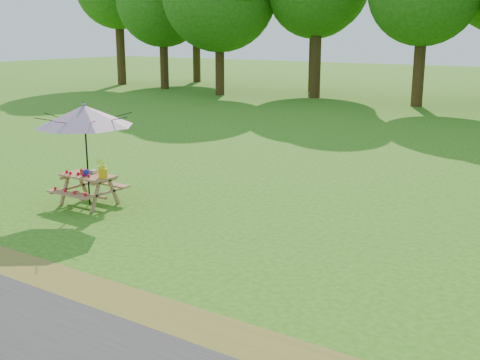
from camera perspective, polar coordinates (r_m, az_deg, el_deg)
The scene contains 7 objects.
ground at distance 11.33m, azimuth -6.20°, elevation -5.14°, with size 120.00×120.00×0.00m, color #286312.
drygrass_strip at distance 9.52m, azimuth -17.22°, elevation -9.52°, with size 120.00×1.20×0.01m, color olive.
picnic_table at distance 13.48m, azimuth -14.13°, elevation -0.94°, with size 1.20×1.32×0.67m.
patio_umbrella at distance 13.17m, azimuth -14.54°, elevation 5.90°, with size 2.52×2.52×2.25m.
produce_bins at distance 13.44m, azimuth -14.29°, elevation 0.75°, with size 0.34×0.39×0.13m.
tomatoes_row at distance 13.39m, azimuth -15.22°, elevation 0.56°, with size 0.77×0.13×0.07m, color red, non-canonical shape.
flower_bucket at distance 13.00m, azimuth -12.91°, elevation 1.16°, with size 0.28×0.25×0.42m.
Camera 1 is at (6.94, -8.17, 3.69)m, focal length 45.00 mm.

